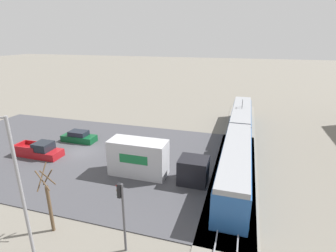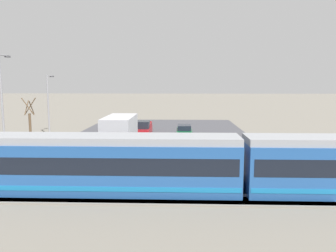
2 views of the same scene
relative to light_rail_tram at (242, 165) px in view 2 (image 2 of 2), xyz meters
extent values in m
plane|color=slate|center=(6.08, -18.40, -1.76)|extent=(320.00, 320.00, 0.00)
cube|color=#424247|center=(6.08, -18.40, -1.72)|extent=(22.10, 40.80, 0.08)
cube|color=gray|center=(6.08, 0.00, -1.72)|extent=(57.96, 4.40, 0.08)
cube|color=gray|center=(6.08, -0.72, -1.61)|extent=(56.80, 0.10, 0.14)
cube|color=gray|center=(6.08, 0.72, -1.61)|extent=(56.80, 0.10, 0.14)
cube|color=#235193|center=(7.76, 0.00, -0.16)|extent=(15.16, 2.74, 3.03)
cube|color=black|center=(7.76, 0.00, 0.20)|extent=(14.71, 2.77, 1.01)
cube|color=#1970AD|center=(7.76, 0.00, -1.10)|extent=(15.01, 2.78, 0.29)
cube|color=gray|center=(7.76, 0.00, 1.57)|extent=(15.16, 2.52, 0.43)
cube|color=black|center=(9.08, -3.79, -0.45)|extent=(2.45, 2.74, 2.47)
cube|color=#B2B2B7|center=(9.08, -9.44, 0.13)|extent=(2.45, 5.82, 3.63)
cube|color=#196B38|center=(10.32, -9.44, 0.50)|extent=(0.02, 2.91, 0.91)
cube|color=maroon|center=(8.50, -22.38, -1.26)|extent=(2.05, 5.61, 0.85)
cube|color=black|center=(8.50, -21.60, -0.37)|extent=(1.88, 1.91, 0.92)
cube|color=maroon|center=(9.44, -23.56, -0.58)|extent=(0.12, 2.81, 0.50)
cube|color=maroon|center=(7.56, -23.56, -0.58)|extent=(0.12, 2.81, 0.50)
cube|color=maroon|center=(8.50, -25.08, -0.58)|extent=(1.88, 0.22, 0.50)
cube|color=red|center=(9.30, -25.16, -1.00)|extent=(0.14, 0.04, 0.18)
cube|color=#0C4723|center=(3.17, -20.57, -1.26)|extent=(1.86, 4.55, 0.83)
cube|color=black|center=(3.17, -20.57, -0.54)|extent=(1.60, 2.36, 0.61)
cube|color=#0C4723|center=(4.25, -11.57, -1.25)|extent=(1.90, 4.72, 0.87)
cube|color=black|center=(4.25, -11.57, -0.49)|extent=(1.63, 2.45, 0.64)
cylinder|color=brown|center=(18.50, -12.22, 0.07)|extent=(0.24, 0.24, 3.67)
cylinder|color=brown|center=(18.75, -12.22, 2.48)|extent=(0.09, 1.02, 1.40)
cylinder|color=brown|center=(18.50, -11.97, 2.61)|extent=(1.23, 0.09, 1.70)
cylinder|color=brown|center=(18.25, -12.22, 2.48)|extent=(0.09, 1.02, 1.40)
cylinder|color=brown|center=(18.50, -12.47, 2.61)|extent=(1.23, 0.09, 1.70)
cylinder|color=gray|center=(19.92, -20.41, 2.06)|extent=(0.20, 0.20, 7.63)
cylinder|color=gray|center=(19.92, -21.21, 5.75)|extent=(0.12, 1.60, 0.12)
cube|color=#515156|center=(19.92, -21.96, 5.69)|extent=(0.36, 0.60, 0.18)
cylinder|color=gray|center=(20.90, -11.72, 2.95)|extent=(0.20, 0.20, 9.43)
cylinder|color=gray|center=(20.90, -12.52, 7.55)|extent=(0.12, 1.60, 0.12)
cube|color=#515156|center=(20.90, -13.27, 7.49)|extent=(0.36, 0.60, 0.18)
camera|label=1|loc=(31.10, 0.28, 11.61)|focal=28.00mm
camera|label=2|loc=(3.78, 19.26, 4.94)|focal=35.00mm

